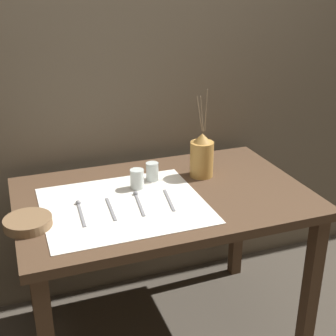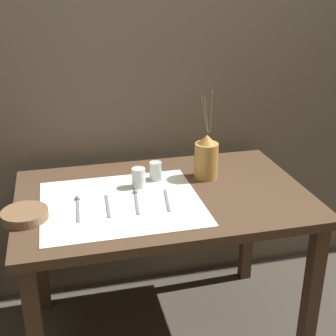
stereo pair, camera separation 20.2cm
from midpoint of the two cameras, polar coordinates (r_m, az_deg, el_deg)
ground_plane at (r=2.50m, az=1.92°, el=-19.48°), size 12.00×12.00×0.00m
stone_wall_back at (r=2.40m, az=-1.10°, el=11.22°), size 7.00×0.06×2.40m
wooden_table at (r=2.10m, az=2.16°, el=-5.63°), size 1.27×0.82×0.78m
linen_cloth at (r=1.98m, az=-2.81°, el=-4.35°), size 0.67×0.57×0.00m
pitcher_with_flowers at (r=2.20m, az=7.31°, el=1.19°), size 0.11×0.11×0.42m
wooden_bowl at (r=1.90m, az=-14.19°, el=-5.66°), size 0.18×0.18×0.04m
glass_tumbler_near at (r=2.10m, az=-0.87°, el=-1.23°), size 0.06×0.06×0.09m
glass_tumbler_far at (r=2.17m, az=1.00°, el=-0.42°), size 0.06×0.06×0.08m
spoon_outer at (r=1.98m, az=-8.10°, el=-4.34°), size 0.03×0.22×0.02m
knife_center at (r=1.95m, az=-4.41°, el=-4.71°), size 0.02×0.20×0.00m
spoon_inner at (r=2.02m, az=-1.06°, el=-3.57°), size 0.04×0.22×0.02m
fork_inner at (r=1.99m, az=2.69°, el=-4.00°), size 0.04×0.20×0.00m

